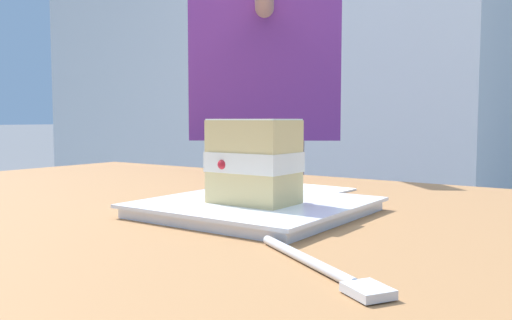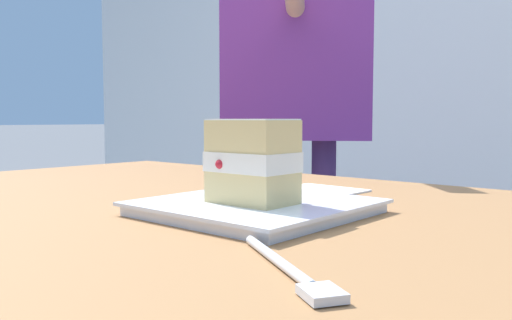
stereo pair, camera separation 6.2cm
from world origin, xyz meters
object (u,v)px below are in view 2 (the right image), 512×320
diner_person (297,53)px  dessert_plate (256,207)px  paper_napkin (321,190)px  patio_table (113,283)px  dessert_fork (289,269)px  cake_slice (253,161)px

diner_person → dessert_plate: bearing=123.5°
paper_napkin → diner_person: size_ratio=0.09×
patio_table → dessert_fork: size_ratio=7.85×
cake_slice → dessert_fork: bearing=137.8°
patio_table → paper_napkin: 0.34m
patio_table → paper_napkin: size_ratio=9.29×
dessert_plate → patio_table: bearing=30.4°
paper_napkin → diner_person: 0.76m
dessert_plate → cake_slice: size_ratio=2.44×
dessert_plate → cake_slice: bearing=117.4°
patio_table → dessert_plate: bearing=-149.6°
dessert_fork → diner_person: diner_person is taller
patio_table → dessert_fork: 0.36m
dessert_fork → dessert_plate: bearing=-43.6°
cake_slice → dessert_fork: size_ratio=0.64×
paper_napkin → dessert_fork: bearing=121.1°
diner_person → dessert_fork: bearing=126.3°
dessert_fork → paper_napkin: bearing=-58.9°
patio_table → dessert_plate: dessert_plate is taller
dessert_plate → cake_slice: (-0.01, 0.02, 0.06)m
dessert_plate → cake_slice: 0.06m
dessert_plate → paper_napkin: bearing=-75.8°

